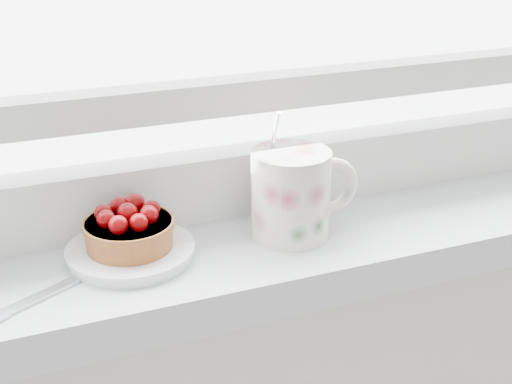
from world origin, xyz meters
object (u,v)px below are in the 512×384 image
raspberry_tart (129,228)px  fork (81,277)px  floral_mug (293,192)px  saucer (131,252)px

raspberry_tart → fork: 0.06m
raspberry_tart → floral_mug: (0.17, -0.01, 0.02)m
raspberry_tart → floral_mug: 0.17m
raspberry_tart → fork: raspberry_tart is taller
floral_mug → fork: bearing=-177.2°
saucer → fork: (-0.05, -0.02, -0.00)m
saucer → floral_mug: size_ratio=0.95×
raspberry_tart → fork: size_ratio=0.47×
floral_mug → fork: 0.22m
saucer → floral_mug: floral_mug is taller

